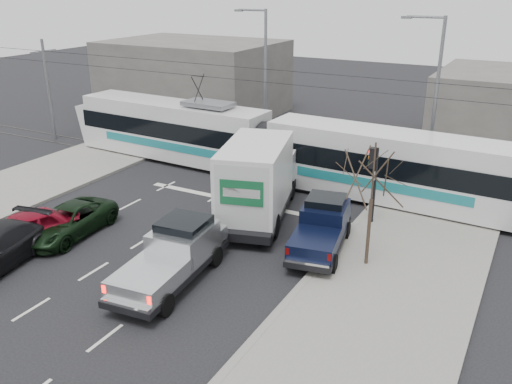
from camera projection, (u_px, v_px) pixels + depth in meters
The scene contains 15 objects.
ground at pixel (174, 250), 23.00m from camera, with size 120.00×120.00×0.00m, color black.
sidewalk_right at pixel (382, 305), 18.98m from camera, with size 6.00×60.00×0.15m, color gray.
rails at pixel (278, 179), 31.19m from camera, with size 60.00×1.60×0.03m, color #33302D.
building_left at pixel (194, 77), 46.14m from camera, with size 14.00×10.00×6.00m, color slate.
bare_tree at pixel (373, 177), 20.30m from camera, with size 2.40×2.40×5.00m.
traffic_signal at pixel (373, 169), 24.46m from camera, with size 0.44×0.44×3.60m.
street_lamp_near at pixel (433, 91), 29.36m from camera, with size 2.38×0.25×9.00m.
street_lamp_far at pixel (263, 70), 36.10m from camera, with size 2.38×0.25×9.00m.
catenary at pixel (279, 113), 29.78m from camera, with size 60.00×0.20×7.00m.
tram at pixel (269, 146), 30.74m from camera, with size 26.80×3.72×5.45m.
silver_pickup at pixel (175, 254), 20.42m from camera, with size 2.60×6.11×2.16m.
box_truck at pixel (258, 180), 25.57m from camera, with size 4.66×8.14×3.86m.
navy_pickup at pixel (322, 226), 22.74m from camera, with size 2.71×5.28×2.12m.
green_car at pixel (68, 221), 24.12m from camera, with size 2.24×4.87×1.35m, color black.
red_car at pixel (25, 230), 23.05m from camera, with size 1.85×4.59×1.56m, color maroon.
Camera 1 is at (12.83, -16.39, 10.67)m, focal length 38.00 mm.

